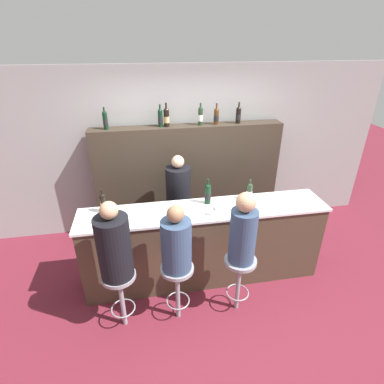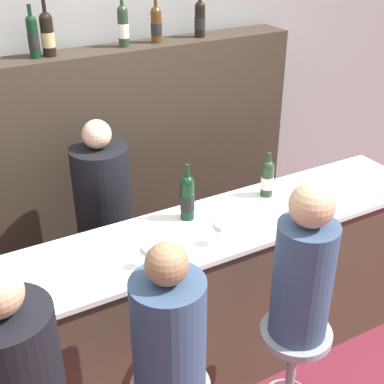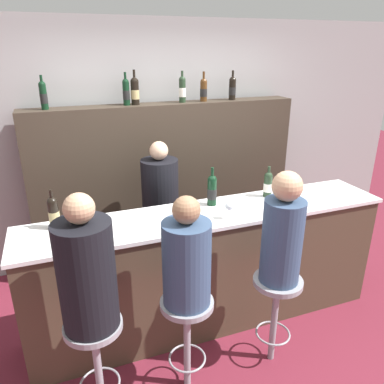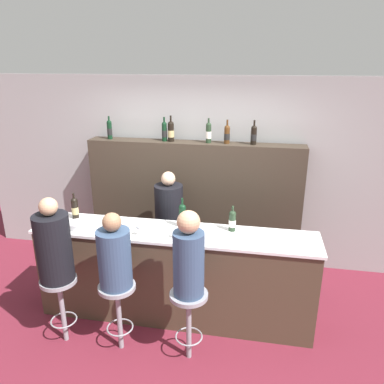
% 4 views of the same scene
% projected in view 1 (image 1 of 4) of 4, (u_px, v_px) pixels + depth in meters
% --- Properties ---
extents(ground_plane, '(16.00, 16.00, 0.00)m').
position_uv_depth(ground_plane, '(207.00, 290.00, 3.88)').
color(ground_plane, maroon).
extents(wall_back, '(6.40, 0.05, 2.60)m').
position_uv_depth(wall_back, '(186.00, 151.00, 4.77)').
color(wall_back, '#9E9E9E').
rests_on(wall_back, ground_plane).
extents(bar_counter, '(3.04, 0.56, 1.06)m').
position_uv_depth(bar_counter, '(204.00, 244.00, 3.87)').
color(bar_counter, '#473828').
rests_on(bar_counter, ground_plane).
extents(back_bar_cabinet, '(2.85, 0.28, 1.77)m').
position_uv_depth(back_bar_cabinet, '(188.00, 180.00, 4.76)').
color(back_bar_cabinet, '#382D23').
rests_on(back_bar_cabinet, ground_plane).
extents(wine_bottle_counter_0, '(0.08, 0.08, 0.30)m').
position_uv_depth(wine_bottle_counter_0, '(103.00, 203.00, 3.50)').
color(wine_bottle_counter_0, black).
rests_on(wine_bottle_counter_0, bar_counter).
extents(wine_bottle_counter_1, '(0.08, 0.08, 0.33)m').
position_uv_depth(wine_bottle_counter_1, '(208.00, 194.00, 3.69)').
color(wine_bottle_counter_1, black).
rests_on(wine_bottle_counter_1, bar_counter).
extents(wine_bottle_counter_2, '(0.08, 0.08, 0.28)m').
position_uv_depth(wine_bottle_counter_2, '(249.00, 191.00, 3.78)').
color(wine_bottle_counter_2, '#233823').
rests_on(wine_bottle_counter_2, bar_counter).
extents(wine_bottle_backbar_0, '(0.07, 0.07, 0.30)m').
position_uv_depth(wine_bottle_backbar_0, '(105.00, 120.00, 4.12)').
color(wine_bottle_backbar_0, black).
rests_on(wine_bottle_backbar_0, back_bar_cabinet).
extents(wine_bottle_backbar_1, '(0.07, 0.07, 0.31)m').
position_uv_depth(wine_bottle_backbar_1, '(160.00, 118.00, 4.24)').
color(wine_bottle_backbar_1, black).
rests_on(wine_bottle_backbar_1, back_bar_cabinet).
extents(wine_bottle_backbar_2, '(0.08, 0.08, 0.33)m').
position_uv_depth(wine_bottle_backbar_2, '(166.00, 117.00, 4.25)').
color(wine_bottle_backbar_2, black).
rests_on(wine_bottle_backbar_2, back_bar_cabinet).
extents(wine_bottle_backbar_3, '(0.07, 0.07, 0.31)m').
position_uv_depth(wine_bottle_backbar_3, '(201.00, 116.00, 4.33)').
color(wine_bottle_backbar_3, '#233823').
rests_on(wine_bottle_backbar_3, back_bar_cabinet).
extents(wine_bottle_backbar_4, '(0.07, 0.07, 0.30)m').
position_uv_depth(wine_bottle_backbar_4, '(216.00, 116.00, 4.37)').
color(wine_bottle_backbar_4, '#4C2D14').
rests_on(wine_bottle_backbar_4, back_bar_cabinet).
extents(wine_bottle_backbar_5, '(0.08, 0.08, 0.31)m').
position_uv_depth(wine_bottle_backbar_5, '(238.00, 115.00, 4.42)').
color(wine_bottle_backbar_5, black).
rests_on(wine_bottle_backbar_5, back_bar_cabinet).
extents(wine_glass_0, '(0.06, 0.06, 0.13)m').
position_uv_depth(wine_glass_0, '(180.00, 212.00, 3.39)').
color(wine_glass_0, silver).
rests_on(wine_glass_0, bar_counter).
extents(wine_glass_1, '(0.07, 0.07, 0.14)m').
position_uv_depth(wine_glass_1, '(215.00, 208.00, 3.45)').
color(wine_glass_1, silver).
rests_on(wine_glass_1, bar_counter).
extents(metal_bowl, '(0.21, 0.21, 0.06)m').
position_uv_depth(metal_bowl, '(116.00, 219.00, 3.36)').
color(metal_bowl, '#B7B7BC').
rests_on(metal_bowl, bar_counter).
extents(bar_stool_left, '(0.36, 0.36, 0.74)m').
position_uv_depth(bar_stool_left, '(120.00, 286.00, 3.16)').
color(bar_stool_left, gray).
rests_on(bar_stool_left, ground_plane).
extents(guest_seated_left, '(0.34, 0.34, 0.85)m').
position_uv_depth(guest_seated_left, '(114.00, 246.00, 2.92)').
color(guest_seated_left, black).
rests_on(guest_seated_left, bar_stool_left).
extents(bar_stool_middle, '(0.36, 0.36, 0.74)m').
position_uv_depth(bar_stool_middle, '(177.00, 279.00, 3.26)').
color(bar_stool_middle, gray).
rests_on(bar_stool_middle, ground_plane).
extents(guest_seated_middle, '(0.31, 0.31, 0.75)m').
position_uv_depth(guest_seated_middle, '(176.00, 243.00, 3.04)').
color(guest_seated_middle, '#334766').
rests_on(guest_seated_middle, bar_stool_middle).
extents(bar_stool_right, '(0.36, 0.36, 0.74)m').
position_uv_depth(bar_stool_right, '(239.00, 271.00, 3.37)').
color(bar_stool_right, gray).
rests_on(bar_stool_right, ground_plane).
extents(guest_seated_right, '(0.28, 0.28, 0.82)m').
position_uv_depth(guest_seated_right, '(243.00, 232.00, 3.12)').
color(guest_seated_right, '#334766').
rests_on(guest_seated_right, bar_stool_right).
extents(bartender, '(0.35, 0.35, 1.51)m').
position_uv_depth(bartender, '(179.00, 208.00, 4.37)').
color(bartender, black).
rests_on(bartender, ground_plane).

